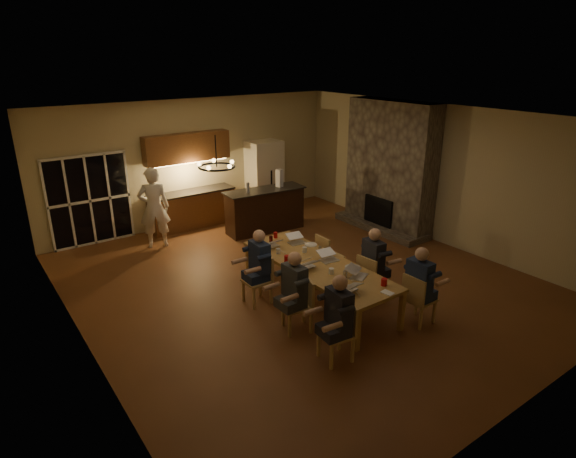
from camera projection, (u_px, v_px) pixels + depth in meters
The scene contains 45 objects.
floor at pixel (300, 282), 9.52m from camera, with size 9.00×9.00×0.00m, color brown.
back_wall at pixel (195, 162), 12.40m from camera, with size 8.00×0.04×3.20m, color tan.
left_wall at pixel (73, 255), 6.75m from camera, with size 0.04×9.00×3.20m, color tan.
right_wall at pixel (438, 174), 11.17m from camera, with size 0.04×9.00×3.20m, color tan.
ceiling at pixel (301, 116), 8.40m from camera, with size 8.00×9.00×0.04m, color white.
french_doors at pixel (90, 201), 11.07m from camera, with size 1.86×0.08×2.10m, color black.
fireplace at pixel (390, 167), 11.90m from camera, with size 0.58×2.50×3.20m, color #746C5B.
kitchenette at pixel (190, 181), 12.13m from camera, with size 2.24×0.68×2.40m, color brown, non-canonical shape.
refrigerator at pixel (265, 177), 13.37m from camera, with size 0.90×0.68×2.00m, color beige.
dining_table at pixel (317, 282), 8.67m from camera, with size 1.10×3.26×0.75m, color #B08B46.
bar_island at pixel (265, 210), 12.05m from camera, with size 2.04×0.68×1.08m, color black.
chair_left_near at pixel (336, 333), 6.97m from camera, with size 0.44×0.44×0.89m, color tan, non-canonical shape.
chair_left_mid at pixel (297, 305), 7.74m from camera, with size 0.44×0.44×0.89m, color tan, non-canonical shape.
chair_left_far at pixel (257, 280), 8.58m from camera, with size 0.44×0.44×0.89m, color tan, non-canonical shape.
chair_right_near at pixel (420, 298), 7.95m from camera, with size 0.44×0.44×0.89m, color tan, non-canonical shape.
chair_right_mid at pixel (373, 278), 8.68m from camera, with size 0.44×0.44×0.89m, color tan, non-canonical shape.
chair_right_far at pixel (330, 256), 9.61m from camera, with size 0.44×0.44×0.89m, color tan, non-canonical shape.
person_left_near at pixel (338, 319), 6.87m from camera, with size 0.60×0.60×1.38m, color #21222A, non-canonical shape.
person_right_near at pixel (419, 287), 7.81m from camera, with size 0.60×0.60×1.38m, color #1F2B4E, non-canonical shape.
person_left_mid at pixel (294, 292), 7.64m from camera, with size 0.60×0.60×1.38m, color #373C41, non-canonical shape.
person_right_mid at pixel (373, 265), 8.63m from camera, with size 0.60×0.60×1.38m, color #21222A, non-canonical shape.
person_left_far at pixel (260, 266), 8.55m from camera, with size 0.60×0.60×1.38m, color #1F2B4E, non-canonical shape.
standing_person at pixel (154, 208), 10.94m from camera, with size 0.69×0.45×1.88m, color white.
chandelier at pixel (217, 167), 6.80m from camera, with size 0.52×0.52×0.03m, color black.
laptop_a at pixel (347, 284), 7.53m from camera, with size 0.32×0.28×0.23m, color silver, non-canonical shape.
laptop_b at pixel (359, 271), 7.98m from camera, with size 0.32×0.28×0.23m, color silver, non-canonical shape.
laptop_c at pixel (305, 261), 8.34m from camera, with size 0.32×0.28×0.23m, color silver, non-canonical shape.
laptop_d at pixel (329, 255), 8.60m from camera, with size 0.32×0.28×0.23m, color silver, non-canonical shape.
laptop_e at pixel (270, 241), 9.23m from camera, with size 0.32×0.28×0.23m, color silver, non-canonical shape.
laptop_f at pixel (297, 238), 9.39m from camera, with size 0.32×0.28×0.23m, color silver, non-canonical shape.
mug_front at pixel (331, 271), 8.12m from camera, with size 0.09×0.09×0.10m, color silver.
mug_mid at pixel (304, 250), 8.99m from camera, with size 0.09×0.09×0.10m, color silver.
mug_back at pixel (278, 251), 8.92m from camera, with size 0.08×0.08×0.10m, color silver.
redcup_near at pixel (384, 282), 7.71m from camera, with size 0.10×0.10×0.12m, color #B10B0E.
redcup_mid at pixel (287, 259), 8.57m from camera, with size 0.09×0.09×0.12m, color #B10B0E.
redcup_far at pixel (276, 235), 9.68m from camera, with size 0.08×0.08×0.12m, color #B10B0E.
can_silver at pixel (345, 274), 7.97m from camera, with size 0.07×0.07×0.12m, color #B2B2B7.
can_cola at pixel (271, 239), 9.47m from camera, with size 0.07×0.07×0.12m, color #3F0F0C.
can_right at pixel (320, 250), 8.97m from camera, with size 0.06×0.06×0.12m, color #B2B2B7.
plate_near at pixel (353, 267), 8.35m from camera, with size 0.27×0.27×0.02m, color silver.
plate_left at pixel (340, 287), 7.67m from camera, with size 0.28×0.28×0.02m, color silver.
plate_far at pixel (311, 245), 9.33m from camera, with size 0.25×0.25×0.02m, color silver.
notepad at pixel (388, 293), 7.48m from camera, with size 0.14×0.19×0.01m, color white.
bar_bottle at pixel (248, 188), 11.57m from camera, with size 0.07×0.07×0.24m, color #99999E.
bar_blender at pixel (279, 178), 12.03m from camera, with size 0.14×0.14×0.45m, color silver.
Camera 1 is at (-5.20, -6.80, 4.29)m, focal length 30.00 mm.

